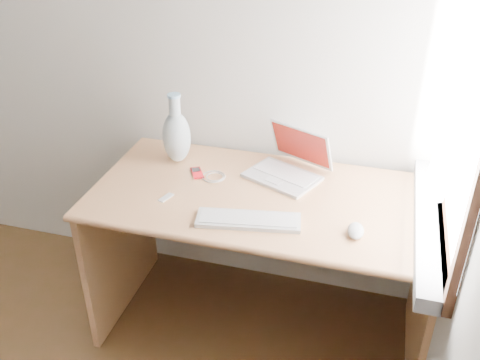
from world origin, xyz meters
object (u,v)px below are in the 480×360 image
(laptop, at_px, (284,165))
(vase, at_px, (176,135))
(desk, at_px, (267,226))
(external_keyboard, at_px, (248,220))

(laptop, xyz_separation_m, vase, (-0.50, -0.01, 0.09))
(desk, xyz_separation_m, laptop, (0.05, 0.11, 0.27))
(external_keyboard, bearing_deg, laptop, 72.25)
(laptop, height_order, vase, vase)
(laptop, relative_size, vase, 1.10)
(desk, bearing_deg, vase, 168.40)
(external_keyboard, xyz_separation_m, vase, (-0.45, 0.39, 0.12))
(laptop, bearing_deg, vase, -154.65)
(laptop, bearing_deg, desk, -89.99)
(external_keyboard, bearing_deg, desk, 78.42)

